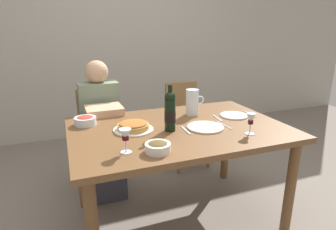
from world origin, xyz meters
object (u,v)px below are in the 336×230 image
(water_pitcher, at_px, (192,104))
(dinner_plate_left_setting, at_px, (205,127))
(wine_bottle, at_px, (170,111))
(diner_left, at_px, (102,124))
(dining_table, at_px, (179,139))
(salad_bowl, at_px, (85,120))
(chair_left, at_px, (99,128))
(wine_glass_right_diner, at_px, (125,136))
(olive_bowl, at_px, (158,147))
(dinner_plate_right_setting, at_px, (234,115))
(baked_tart, at_px, (133,126))
(chair_right, at_px, (184,118))
(wine_glass_left_diner, at_px, (251,120))

(water_pitcher, distance_m, dinner_plate_left_setting, 0.33)
(wine_bottle, distance_m, diner_left, 0.85)
(dinner_plate_left_setting, bearing_deg, dining_table, 151.71)
(salad_bowl, distance_m, chair_left, 0.71)
(wine_bottle, xyz_separation_m, dinner_plate_left_setting, (0.25, -0.04, -0.13))
(dining_table, xyz_separation_m, dinner_plate_left_setting, (0.16, -0.09, 0.10))
(wine_glass_right_diner, distance_m, chair_left, 1.24)
(olive_bowl, relative_size, dinner_plate_right_setting, 0.69)
(baked_tart, xyz_separation_m, diner_left, (-0.13, 0.62, -0.17))
(baked_tart, height_order, dinner_plate_left_setting, baked_tart)
(salad_bowl, height_order, chair_right, chair_right)
(water_pitcher, relative_size, wine_glass_left_diner, 1.44)
(wine_bottle, height_order, chair_right, wine_bottle)
(wine_glass_left_diner, height_order, dinner_plate_left_setting, wine_glass_left_diner)
(baked_tart, distance_m, chair_right, 1.19)
(water_pitcher, relative_size, diner_left, 0.18)
(wine_glass_left_diner, xyz_separation_m, chair_right, (0.07, 1.20, -0.36))
(wine_glass_right_diner, bearing_deg, chair_right, 53.26)
(baked_tart, distance_m, chair_left, 0.91)
(diner_left, bearing_deg, dinner_plate_left_setting, 128.34)
(salad_bowl, xyz_separation_m, chair_right, (1.06, 0.63, -0.30))
(wine_glass_left_diner, bearing_deg, dining_table, 142.34)
(diner_left, relative_size, chair_right, 1.33)
(salad_bowl, relative_size, dinner_plate_right_setting, 0.72)
(water_pitcher, bearing_deg, wine_bottle, -136.70)
(wine_bottle, relative_size, baked_tart, 1.16)
(wine_bottle, height_order, wine_glass_left_diner, wine_bottle)
(diner_left, xyz_separation_m, chair_right, (0.90, 0.24, -0.12))
(wine_bottle, height_order, wine_glass_right_diner, wine_bottle)
(chair_left, distance_m, diner_left, 0.26)
(dining_table, bearing_deg, chair_right, 63.63)
(dining_table, distance_m, baked_tart, 0.34)
(dining_table, height_order, chair_left, chair_left)
(dining_table, bearing_deg, salad_bowl, 155.80)
(water_pitcher, xyz_separation_m, wine_glass_right_diner, (-0.66, -0.52, 0.01))
(dinner_plate_right_setting, relative_size, chair_right, 0.25)
(baked_tart, xyz_separation_m, dinner_plate_right_setting, (0.82, 0.03, -0.02))
(water_pitcher, bearing_deg, baked_tart, -160.64)
(chair_left, bearing_deg, salad_bowl, 74.74)
(water_pitcher, bearing_deg, wine_glass_right_diner, -141.54)
(wine_glass_left_diner, distance_m, diner_left, 1.29)
(baked_tart, height_order, salad_bowl, salad_bowl)
(dinner_plate_left_setting, height_order, diner_left, diner_left)
(wine_bottle, bearing_deg, dinner_plate_right_setting, 11.74)
(olive_bowl, xyz_separation_m, diner_left, (-0.17, 1.01, -0.18))
(dinner_plate_left_setting, height_order, chair_left, chair_left)
(chair_left, bearing_deg, baked_tart, 98.11)
(wine_glass_left_diner, distance_m, chair_right, 1.26)
(baked_tart, distance_m, salad_bowl, 0.37)
(baked_tart, relative_size, wine_glass_right_diner, 1.95)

